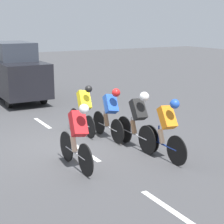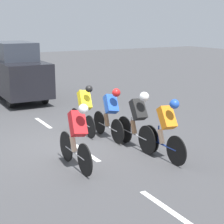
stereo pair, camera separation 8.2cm
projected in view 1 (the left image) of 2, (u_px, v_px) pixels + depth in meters
name	position (u px, v px, depth m)	size (l,w,h in m)	color
ground_plane	(72.00, 143.00, 9.97)	(60.00, 60.00, 0.00)	#424244
lane_stripe_near	(166.00, 207.00, 6.54)	(0.12, 1.40, 0.01)	white
lane_stripe_mid	(86.00, 153.00, 9.25)	(0.12, 1.40, 0.01)	white
lane_stripe_far	(42.00, 123.00, 11.95)	(0.12, 1.40, 0.01)	white
cyclist_red	(77.00, 135.00, 8.06)	(0.39, 1.71, 1.50)	black
cyclist_yellow	(84.00, 108.00, 10.62)	(0.39, 1.66, 1.45)	black
cyclist_black	(138.00, 119.00, 9.36)	(0.36, 1.77, 1.51)	black
cyclist_blue	(110.00, 112.00, 10.15)	(0.40, 1.70, 1.45)	black
cyclist_orange	(166.00, 128.00, 8.63)	(0.36, 1.70, 1.49)	black
support_car	(15.00, 72.00, 15.31)	(1.70, 4.29, 2.35)	black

